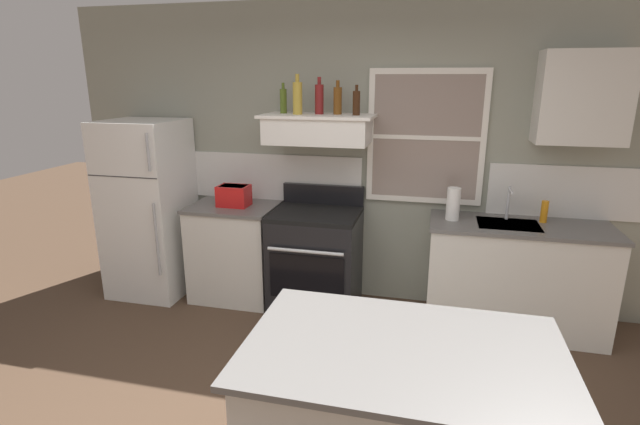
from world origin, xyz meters
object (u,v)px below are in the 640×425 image
(stove_range, at_px, (316,259))
(paper_towel_roll, at_px, (453,204))
(dish_soap_bottle, at_px, (544,212))
(bottle_red_label_wine, at_px, (319,99))
(bottle_brown_stout, at_px, (356,103))
(refrigerator, at_px, (149,209))
(toaster, at_px, (234,195))
(bottle_champagne_gold_foil, at_px, (298,98))
(bottle_olive_oil_square, at_px, (283,101))
(bottle_amber_wine, at_px, (338,100))

(stove_range, relative_size, paper_towel_roll, 4.04)
(dish_soap_bottle, bearing_deg, bottle_red_label_wine, -179.58)
(bottle_brown_stout, bearing_deg, dish_soap_bottle, 2.00)
(refrigerator, relative_size, bottle_brown_stout, 6.82)
(paper_towel_roll, bearing_deg, stove_range, -178.15)
(refrigerator, bearing_deg, bottle_red_label_wine, 5.07)
(toaster, distance_m, dish_soap_bottle, 2.66)
(bottle_red_label_wine, height_order, dish_soap_bottle, bottle_red_label_wine)
(bottle_brown_stout, bearing_deg, paper_towel_roll, -3.16)
(bottle_champagne_gold_foil, bearing_deg, toaster, -176.72)
(toaster, xyz_separation_m, bottle_olive_oil_square, (0.45, 0.14, 0.85))
(bottle_red_label_wine, height_order, paper_towel_roll, bottle_red_label_wine)
(bottle_amber_wine, bearing_deg, toaster, -172.23)
(paper_towel_roll, relative_size, dish_soap_bottle, 1.50)
(toaster, bearing_deg, bottle_olive_oil_square, 16.99)
(stove_range, xyz_separation_m, bottle_brown_stout, (0.33, 0.08, 1.38))
(bottle_champagne_gold_foil, bearing_deg, bottle_amber_wine, 15.87)
(bottle_amber_wine, bearing_deg, paper_towel_roll, -6.14)
(toaster, distance_m, bottle_champagne_gold_foil, 1.07)
(paper_towel_roll, bearing_deg, bottle_champagne_gold_foil, 179.35)
(refrigerator, xyz_separation_m, paper_towel_roll, (2.81, 0.06, 0.21))
(refrigerator, relative_size, bottle_amber_wine, 5.97)
(toaster, relative_size, bottle_champagne_gold_foil, 0.90)
(bottle_olive_oil_square, bearing_deg, dish_soap_bottle, -0.46)
(dish_soap_bottle, bearing_deg, bottle_amber_wine, 179.74)
(bottle_red_label_wine, relative_size, dish_soap_bottle, 1.71)
(bottle_amber_wine, relative_size, bottle_brown_stout, 1.14)
(bottle_champagne_gold_foil, distance_m, bottle_brown_stout, 0.50)
(bottle_olive_oil_square, xyz_separation_m, bottle_brown_stout, (0.66, -0.07, -0.01))
(stove_range, distance_m, bottle_red_label_wine, 1.42)
(bottle_red_label_wine, bearing_deg, paper_towel_roll, -4.26)
(stove_range, xyz_separation_m, paper_towel_roll, (1.16, 0.04, 0.58))
(refrigerator, relative_size, dish_soap_bottle, 9.30)
(stove_range, relative_size, dish_soap_bottle, 6.06)
(refrigerator, distance_m, bottle_brown_stout, 2.22)
(bottle_olive_oil_square, height_order, bottle_red_label_wine, bottle_red_label_wine)
(bottle_brown_stout, distance_m, paper_towel_roll, 1.16)
(toaster, height_order, bottle_olive_oil_square, bottle_olive_oil_square)
(toaster, bearing_deg, bottle_champagne_gold_foil, 3.28)
(toaster, height_order, bottle_champagne_gold_foil, bottle_champagne_gold_foil)
(bottle_champagne_gold_foil, bearing_deg, dish_soap_bottle, 2.37)
(bottle_champagne_gold_foil, xyz_separation_m, dish_soap_bottle, (2.05, 0.08, -0.88))
(bottle_amber_wine, xyz_separation_m, bottle_brown_stout, (0.17, -0.06, -0.01))
(bottle_champagne_gold_foil, bearing_deg, refrigerator, -177.08)
(bottle_amber_wine, bearing_deg, dish_soap_bottle, -0.26)
(toaster, bearing_deg, bottle_brown_stout, 3.39)
(bottle_red_label_wine, distance_m, bottle_amber_wine, 0.16)
(dish_soap_bottle, bearing_deg, bottle_brown_stout, -178.00)
(toaster, xyz_separation_m, bottle_champagne_gold_foil, (0.61, 0.03, 0.88))
(bottle_olive_oil_square, xyz_separation_m, paper_towel_roll, (1.49, -0.12, -0.81))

